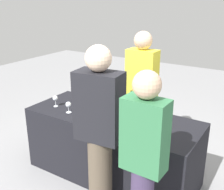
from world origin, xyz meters
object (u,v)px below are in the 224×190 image
object	(u,v)px
wine_bottle_0	(76,93)
wine_glass_3	(102,110)
wine_bottle_2	(110,99)
wine_glass_1	(68,105)
guest_1	(144,159)
wine_bottle_3	(131,106)
wine_glass_0	(55,99)
menu_board	(112,103)
wine_glass_2	(86,110)
wine_bottle_1	(101,98)
guest_0	(100,131)
server_pouring	(141,91)

from	to	relation	value
wine_bottle_0	wine_glass_3	world-z (taller)	wine_bottle_0
wine_bottle_2	wine_glass_1	world-z (taller)	wine_bottle_2
wine_bottle_2	guest_1	xyz separation A→B (m)	(0.92, -0.93, -0.02)
wine_bottle_3	guest_1	bearing A→B (deg)	-55.85
wine_glass_0	menu_board	size ratio (longest dim) A/B	0.16
wine_bottle_3	menu_board	world-z (taller)	wine_bottle_3
wine_glass_3	menu_board	xyz separation A→B (m)	(-0.68, 1.28, -0.47)
menu_board	wine_glass_2	bearing A→B (deg)	-78.99
wine_glass_1	wine_glass_3	xyz separation A→B (m)	(0.44, 0.05, 0.02)
wine_bottle_3	wine_glass_1	size ratio (longest dim) A/B	2.38
wine_glass_1	menu_board	bearing A→B (deg)	100.21
wine_bottle_1	guest_1	world-z (taller)	guest_1
wine_glass_3	wine_bottle_2	bearing A→B (deg)	107.92
wine_glass_2	guest_0	xyz separation A→B (m)	(0.46, -0.39, 0.04)
wine_bottle_1	wine_glass_3	size ratio (longest dim) A/B	2.15
wine_bottle_2	wine_glass_1	xyz separation A→B (m)	(-0.33, -0.39, -0.02)
wine_bottle_2	wine_glass_2	bearing A→B (deg)	-98.82
server_pouring	menu_board	distance (m)	1.06
guest_1	wine_glass_3	bearing A→B (deg)	145.20
wine_glass_2	wine_glass_3	distance (m)	0.18
server_pouring	guest_0	size ratio (longest dim) A/B	0.99
wine_bottle_2	wine_glass_2	xyz separation A→B (m)	(-0.06, -0.40, -0.02)
wine_glass_1	wine_glass_3	size ratio (longest dim) A/B	0.88
guest_0	menu_board	size ratio (longest dim) A/B	1.98
guest_0	wine_bottle_2	bearing A→B (deg)	110.05
wine_glass_0	wine_glass_3	world-z (taller)	wine_glass_3
wine_bottle_1	wine_bottle_3	bearing A→B (deg)	-4.83
wine_bottle_0	wine_glass_2	bearing A→B (deg)	-38.70
wine_glass_0	wine_glass_3	distance (m)	0.70
wine_glass_2	menu_board	bearing A→B (deg)	110.64
wine_glass_2	server_pouring	xyz separation A→B (m)	(0.27, 0.82, 0.04)
guest_1	menu_board	xyz separation A→B (m)	(-1.48, 1.88, -0.45)
guest_1	wine_bottle_2	bearing A→B (deg)	135.97
guest_1	menu_board	distance (m)	2.43
wine_glass_2	server_pouring	bearing A→B (deg)	71.38
wine_bottle_2	wine_glass_2	world-z (taller)	wine_bottle_2
wine_bottle_2	wine_glass_0	world-z (taller)	wine_bottle_2
wine_glass_2	guest_1	size ratio (longest dim) A/B	0.08
wine_bottle_1	wine_bottle_2	size ratio (longest dim) A/B	1.04
wine_bottle_1	wine_bottle_2	world-z (taller)	wine_bottle_1
wine_glass_0	wine_glass_1	xyz separation A→B (m)	(0.26, -0.06, -0.01)
wine_bottle_2	menu_board	world-z (taller)	wine_bottle_2
wine_glass_1	guest_1	world-z (taller)	guest_1
menu_board	wine_bottle_0	bearing A→B (deg)	-94.75
wine_bottle_0	guest_0	size ratio (longest dim) A/B	0.19
wine_bottle_0	wine_bottle_2	bearing A→B (deg)	7.69
menu_board	wine_bottle_2	bearing A→B (deg)	-68.51
wine_glass_0	wine_glass_1	distance (m)	0.27
wine_bottle_0	wine_glass_0	size ratio (longest dim) A/B	2.39
wine_glass_2	wine_bottle_3	bearing A→B (deg)	40.47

